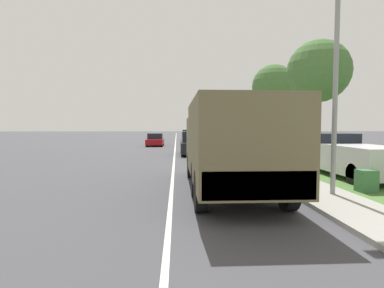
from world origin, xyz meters
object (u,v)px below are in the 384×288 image
at_px(military_truck, 229,143).
at_px(car_third_ahead, 187,135).
at_px(car_second_ahead, 155,140).
at_px(pickup_truck, 345,155).
at_px(lamp_post, 329,52).
at_px(car_nearest_ahead, 193,144).

bearing_deg(military_truck, car_third_ahead, 89.99).
bearing_deg(car_third_ahead, car_second_ahead, -104.48).
distance_m(pickup_truck, lamp_post, 5.85).
height_order(military_truck, pickup_truck, military_truck).
height_order(car_second_ahead, pickup_truck, pickup_truck).
xyz_separation_m(car_second_ahead, lamp_post, (6.70, -23.93, 3.62)).
bearing_deg(car_nearest_ahead, military_truck, -88.02).
bearing_deg(car_second_ahead, military_truck, -80.07).
height_order(military_truck, car_third_ahead, military_truck).
relative_size(car_nearest_ahead, pickup_truck, 0.77).
bearing_deg(pickup_truck, car_third_ahead, 98.76).
bearing_deg(military_truck, car_second_ahead, 99.93).
xyz_separation_m(car_third_ahead, lamp_post, (2.68, -39.51, 3.53)).
height_order(military_truck, lamp_post, lamp_post).
bearing_deg(military_truck, pickup_truck, 27.62).
distance_m(car_third_ahead, pickup_truck, 36.06).
height_order(military_truck, car_second_ahead, military_truck).
relative_size(pickup_truck, lamp_post, 0.83).
height_order(car_second_ahead, car_third_ahead, car_third_ahead).
bearing_deg(lamp_post, military_truck, 159.57).
bearing_deg(car_third_ahead, lamp_post, -86.12).
relative_size(military_truck, lamp_post, 1.07).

